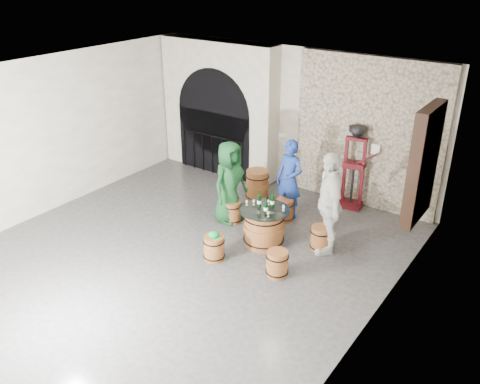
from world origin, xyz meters
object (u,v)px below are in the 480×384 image
Objects in this scene: barrel_stool_near_left at (214,248)px; wine_bottle_right at (272,201)px; barrel_table at (264,227)px; person_blue at (289,180)px; side_barrel at (257,185)px; corking_press at (355,161)px; barrel_stool_right at (321,238)px; barrel_stool_near_right at (277,264)px; barrel_stool_far at (285,210)px; wine_bottle_left at (259,200)px; wine_bottle_center at (266,207)px; barrel_stool_left at (232,212)px; person_green at (229,182)px; person_white at (329,203)px.

wine_bottle_right is at bearing 65.74° from barrel_stool_near_left.
barrel_table is 0.57× the size of person_blue.
side_barrel is 2.16m from corking_press.
barrel_stool_near_right is (-0.22, -1.18, 0.00)m from barrel_stool_right.
barrel_table is 0.52× the size of corking_press.
wine_bottle_left is (0.03, -1.01, 0.63)m from barrel_stool_far.
barrel_stool_right is 1.43× the size of wine_bottle_right.
wine_bottle_center is at bearing -111.43° from corking_press.
barrel_table reaches higher than barrel_stool_near_right.
barrel_stool_right is at bearing 2.10° from barrel_stool_left.
wine_bottle_center is at bearing -107.93° from person_green.
person_green is 2.14m from person_white.
wine_bottle_right is at bearing -70.33° from person_blue.
wine_bottle_right reaches higher than barrel_stool_left.
person_blue is (-0.20, 1.24, 0.47)m from barrel_table.
wine_bottle_center reaches higher than side_barrel.
barrel_stool_left is 2.77m from corking_press.
person_white is 5.90× the size of wine_bottle_center.
person_white is 2.51m from side_barrel.
wine_bottle_left is at bearing 73.22° from barrel_stool_near_left.
side_barrel is at bearing 131.82° from wine_bottle_right.
wine_bottle_right is (0.23, -0.89, 0.63)m from barrel_stool_far.
barrel_stool_right is 1.00× the size of barrel_stool_near_right.
wine_bottle_center is (-0.85, -0.57, 0.63)m from barrel_stool_right.
wine_bottle_left reaches higher than barrel_table.
person_white is 1.97m from corking_press.
person_white is 1.27m from wine_bottle_left.
person_green is 1.17m from wine_bottle_right.
barrel_table is at bearing -114.73° from corking_press.
person_white is at bearing -88.13° from corking_press.
corking_press is (0.85, 1.36, 0.82)m from barrel_stool_far.
corking_press is (0.82, 2.38, 0.19)m from wine_bottle_left.
barrel_table is 1.07m from barrel_stool_right.
barrel_stool_far is 0.24× the size of person_white.
wine_bottle_left reaches higher than barrel_stool_right.
barrel_table reaches higher than barrel_stool_left.
person_blue reaches higher than barrel_stool_left.
wine_bottle_right reaches higher than barrel_stool_near_left.
person_green is (-1.08, 0.39, 0.49)m from barrel_table.
person_green reaches higher than wine_bottle_left.
wine_bottle_right is at bearing -109.76° from person_white.
wine_bottle_center reaches higher than barrel_stool_left.
person_blue is 1.48m from corking_press.
wine_bottle_left and wine_bottle_center have the same top height.
wine_bottle_center reaches higher than barrel_table.
wine_bottle_left is at bearing -159.96° from barrel_stool_right.
person_white reaches higher than side_barrel.
person_white is at bearing 3.10° from barrel_stool_left.
barrel_table is 2.89× the size of wine_bottle_right.
barrel_stool_left is 1.17m from side_barrel.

